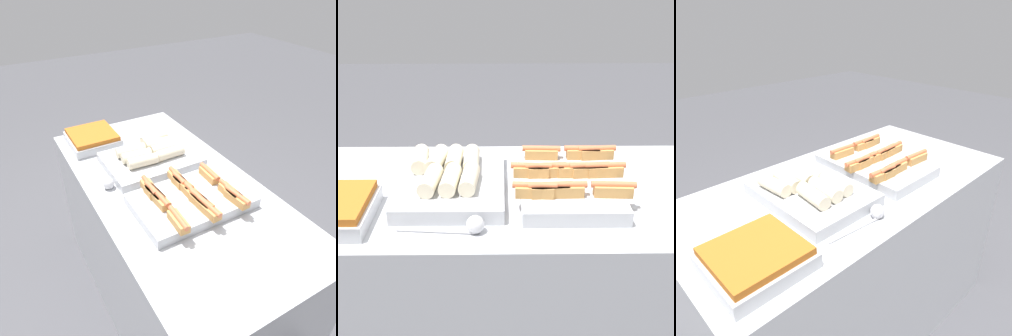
{
  "view_description": "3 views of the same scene",
  "coord_description": "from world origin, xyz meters",
  "views": [
    {
      "loc": [
        1.12,
        -0.65,
        1.84
      ],
      "look_at": [
        -0.03,
        0.0,
        0.97
      ],
      "focal_mm": 35.0,
      "sensor_mm": 36.0,
      "label": 1
    },
    {
      "loc": [
        -0.04,
        -1.44,
        1.64
      ],
      "look_at": [
        -0.03,
        0.0,
        0.97
      ],
      "focal_mm": 50.0,
      "sensor_mm": 36.0,
      "label": 2
    },
    {
      "loc": [
        -0.92,
        -0.93,
        1.59
      ],
      "look_at": [
        -0.03,
        0.0,
        0.97
      ],
      "focal_mm": 35.0,
      "sensor_mm": 36.0,
      "label": 3
    }
  ],
  "objects": [
    {
      "name": "counter",
      "position": [
        0.0,
        0.0,
        0.44
      ],
      "size": [
        1.55,
        0.77,
        0.89
      ],
      "color": "#B7BABF",
      "rests_on": "ground_plane"
    },
    {
      "name": "tray_hotdogs",
      "position": [
        0.19,
        -0.0,
        0.93
      ],
      "size": [
        0.39,
        0.51,
        0.1
      ],
      "color": "#B7BABF",
      "rests_on": "counter"
    },
    {
      "name": "ground_plane",
      "position": [
        0.0,
        0.0,
        0.0
      ],
      "size": [
        12.0,
        12.0,
        0.0
      ],
      "primitive_type": "plane",
      "color": "#4C4C51"
    },
    {
      "name": "tray_wraps",
      "position": [
        -0.21,
        0.0,
        0.93
      ],
      "size": [
        0.35,
        0.48,
        0.11
      ],
      "color": "#B7BABF",
      "rests_on": "counter"
    },
    {
      "name": "tray_side_front",
      "position": [
        -0.58,
        -0.2,
        0.92
      ],
      "size": [
        0.29,
        0.27,
        0.07
      ],
      "color": "#B7BABF",
      "rests_on": "counter"
    },
    {
      "name": "serving_spoon_near",
      "position": [
        -0.13,
        -0.28,
        0.91
      ],
      "size": [
        0.26,
        0.05,
        0.05
      ],
      "color": "silver",
      "rests_on": "counter"
    }
  ]
}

